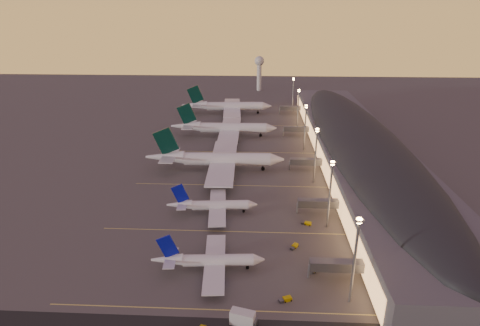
# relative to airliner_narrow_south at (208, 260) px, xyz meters

# --- Properties ---
(ground) EXTENTS (700.00, 700.00, 0.00)m
(ground) POSITION_rel_airliner_narrow_south_xyz_m (4.09, 27.52, -3.18)
(ground) COLOR #454340
(airliner_narrow_south) EXTENTS (34.48, 30.86, 12.31)m
(airliner_narrow_south) POSITION_rel_airliner_narrow_south_xyz_m (0.00, 0.00, 0.00)
(airliner_narrow_south) COLOR silver
(airliner_narrow_south) RESTS_ON ground
(airliner_narrow_north) EXTENTS (35.16, 31.51, 12.55)m
(airliner_narrow_north) POSITION_rel_airliner_narrow_south_xyz_m (-2.87, 36.21, 0.06)
(airliner_narrow_north) COLOR silver
(airliner_narrow_north) RESTS_ON ground
(airliner_wide_near) EXTENTS (67.79, 61.59, 21.73)m
(airliner_wide_near) POSITION_rel_airliner_narrow_south_xyz_m (-6.50, 80.72, 2.41)
(airliner_wide_near) COLOR silver
(airliner_wide_near) RESTS_ON ground
(airliner_wide_mid) EXTENTS (65.48, 59.42, 21.01)m
(airliner_wide_mid) POSITION_rel_airliner_narrow_south_xyz_m (-6.94, 136.46, 2.23)
(airliner_wide_mid) COLOR silver
(airliner_wide_mid) RESTS_ON ground
(airliner_wide_far) EXTENTS (67.57, 61.64, 21.62)m
(airliner_wide_far) POSITION_rel_airliner_narrow_south_xyz_m (-9.66, 194.19, 2.38)
(airliner_wide_far) COLOR silver
(airliner_wide_far) RESTS_ON ground
(terminal_building) EXTENTS (56.35, 255.00, 17.46)m
(terminal_building) POSITION_rel_airliner_narrow_south_xyz_m (65.93, 99.99, 5.60)
(terminal_building) COLOR #515056
(terminal_building) RESTS_ON ground
(light_masts) EXTENTS (2.20, 217.20, 25.90)m
(light_masts) POSITION_rel_airliner_narrow_south_xyz_m (40.09, 92.52, 14.37)
(light_masts) COLOR gray
(light_masts) RESTS_ON ground
(radar_tower) EXTENTS (9.00, 9.00, 32.50)m
(radar_tower) POSITION_rel_airliner_narrow_south_xyz_m (14.09, 287.52, 18.69)
(radar_tower) COLOR silver
(radar_tower) RESTS_ON ground
(lane_markings) EXTENTS (90.00, 180.36, 0.00)m
(lane_markings) POSITION_rel_airliner_narrow_south_xyz_m (4.09, 67.52, -3.17)
(lane_markings) COLOR #D8C659
(lane_markings) RESTS_ON ground
(baggage_tug_a) EXTENTS (3.84, 2.71, 1.07)m
(baggage_tug_a) POSITION_rel_airliner_narrow_south_xyz_m (22.73, -13.07, -2.69)
(baggage_tug_a) COLOR #C6A903
(baggage_tug_a) RESTS_ON ground
(baggage_tug_b) EXTENTS (3.24, 2.96, 0.95)m
(baggage_tug_b) POSITION_rel_airliner_narrow_south_xyz_m (32.19, 0.42, -2.75)
(baggage_tug_b) COLOR #C6A903
(baggage_tug_b) RESTS_ON ground
(baggage_tug_c) EXTENTS (3.89, 2.53, 1.08)m
(baggage_tug_c) POSITION_rel_airliner_narrow_south_xyz_m (32.87, 28.85, -2.69)
(baggage_tug_c) COLOR #C6A903
(baggage_tug_c) RESTS_ON ground
(catering_truck_a) EXTENTS (7.25, 4.29, 3.82)m
(catering_truck_a) POSITION_rel_airliner_narrow_south_xyz_m (11.70, -22.30, -1.39)
(catering_truck_a) COLOR silver
(catering_truck_a) RESTS_ON ground
(baggage_tug_d) EXTENTS (3.08, 3.75, 1.06)m
(baggage_tug_d) POSITION_rel_airliner_narrow_south_xyz_m (27.10, 13.17, -2.70)
(baggage_tug_d) COLOR #C6A903
(baggage_tug_d) RESTS_ON ground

